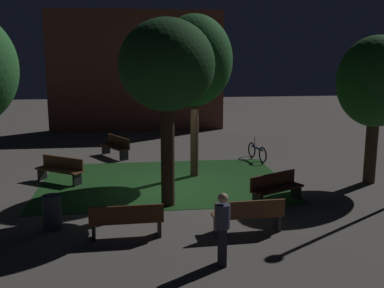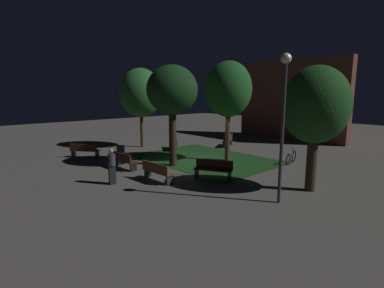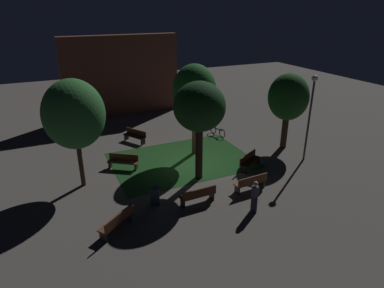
{
  "view_description": "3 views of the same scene",
  "coord_description": "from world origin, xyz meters",
  "px_view_note": "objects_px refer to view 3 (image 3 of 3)",
  "views": [
    {
      "loc": [
        -1.25,
        -15.08,
        4.55
      ],
      "look_at": [
        0.73,
        1.09,
        1.26
      ],
      "focal_mm": 43.79,
      "sensor_mm": 36.0,
      "label": 1
    },
    {
      "loc": [
        12.11,
        -11.59,
        3.97
      ],
      "look_at": [
        -0.69,
        0.01,
        0.96
      ],
      "focal_mm": 27.41,
      "sensor_mm": 36.0,
      "label": 2
    },
    {
      "loc": [
        -7.61,
        -16.65,
        8.95
      ],
      "look_at": [
        0.12,
        0.16,
        1.25
      ],
      "focal_mm": 31.2,
      "sensor_mm": 36.0,
      "label": 3
    }
  ],
  "objects_px": {
    "bench_near_trees": "(117,221)",
    "pedestrian": "(255,196)",
    "tree_back_left": "(288,98)",
    "lamp_post_path_center": "(311,105)",
    "bench_front_left": "(123,161)",
    "trash_bin": "(155,196)",
    "tree_left_canopy": "(199,108)",
    "bench_path_side": "(251,182)",
    "tree_tall_center": "(194,91)",
    "bench_front_right": "(198,195)",
    "tree_back_right": "(74,115)",
    "bicycle": "(218,131)",
    "bench_corner": "(250,161)",
    "bench_by_lamp": "(135,135)"
  },
  "relations": [
    {
      "from": "bench_near_trees",
      "to": "pedestrian",
      "type": "relative_size",
      "value": 1.06
    },
    {
      "from": "tree_back_left",
      "to": "lamp_post_path_center",
      "type": "bearing_deg",
      "value": -93.19
    },
    {
      "from": "bench_front_left",
      "to": "trash_bin",
      "type": "distance_m",
      "value": 4.45
    },
    {
      "from": "tree_left_canopy",
      "to": "trash_bin",
      "type": "height_order",
      "value": "tree_left_canopy"
    },
    {
      "from": "tree_back_left",
      "to": "trash_bin",
      "type": "xyz_separation_m",
      "value": [
        -10.22,
        -3.04,
        -3.02
      ]
    },
    {
      "from": "bench_path_side",
      "to": "tree_tall_center",
      "type": "relative_size",
      "value": 0.31
    },
    {
      "from": "bench_front_right",
      "to": "tree_back_right",
      "type": "relative_size",
      "value": 0.32
    },
    {
      "from": "bench_near_trees",
      "to": "trash_bin",
      "type": "height_order",
      "value": "trash_bin"
    },
    {
      "from": "bench_front_left",
      "to": "tree_left_canopy",
      "type": "bearing_deg",
      "value": -39.44
    },
    {
      "from": "bench_front_left",
      "to": "tree_back_left",
      "type": "distance_m",
      "value": 11.17
    },
    {
      "from": "bench_front_right",
      "to": "bench_near_trees",
      "type": "xyz_separation_m",
      "value": [
        -4.06,
        -0.45,
        0.0
      ]
    },
    {
      "from": "bench_path_side",
      "to": "tree_back_left",
      "type": "height_order",
      "value": "tree_back_left"
    },
    {
      "from": "bench_path_side",
      "to": "pedestrian",
      "type": "height_order",
      "value": "pedestrian"
    },
    {
      "from": "tree_back_right",
      "to": "tree_tall_center",
      "type": "bearing_deg",
      "value": 10.42
    },
    {
      "from": "bicycle",
      "to": "lamp_post_path_center",
      "type": "bearing_deg",
      "value": -64.33
    },
    {
      "from": "bench_front_right",
      "to": "tree_left_canopy",
      "type": "distance_m",
      "value": 4.47
    },
    {
      "from": "bench_front_left",
      "to": "bench_path_side",
      "type": "bearing_deg",
      "value": -44.48
    },
    {
      "from": "bench_front_right",
      "to": "bench_path_side",
      "type": "xyz_separation_m",
      "value": [
        3.04,
        0.0,
        0.0
      ]
    },
    {
      "from": "tree_back_right",
      "to": "pedestrian",
      "type": "distance_m",
      "value": 9.6
    },
    {
      "from": "tree_back_left",
      "to": "bench_corner",
      "type": "bearing_deg",
      "value": -156.32
    },
    {
      "from": "bench_near_trees",
      "to": "lamp_post_path_center",
      "type": "height_order",
      "value": "lamp_post_path_center"
    },
    {
      "from": "bench_near_trees",
      "to": "trash_bin",
      "type": "xyz_separation_m",
      "value": [
        2.14,
        1.33,
        -0.04
      ]
    },
    {
      "from": "bench_by_lamp",
      "to": "tree_tall_center",
      "type": "relative_size",
      "value": 0.31
    },
    {
      "from": "bench_path_side",
      "to": "trash_bin",
      "type": "bearing_deg",
      "value": 169.93
    },
    {
      "from": "bench_front_right",
      "to": "bicycle",
      "type": "height_order",
      "value": "bicycle"
    },
    {
      "from": "bench_near_trees",
      "to": "lamp_post_path_center",
      "type": "bearing_deg",
      "value": 10.27
    },
    {
      "from": "bench_front_right",
      "to": "bench_near_trees",
      "type": "height_order",
      "value": "same"
    },
    {
      "from": "bicycle",
      "to": "pedestrian",
      "type": "relative_size",
      "value": 1.03
    },
    {
      "from": "bench_front_left",
      "to": "lamp_post_path_center",
      "type": "relative_size",
      "value": 0.33
    },
    {
      "from": "bench_by_lamp",
      "to": "bench_path_side",
      "type": "bearing_deg",
      "value": -68.27
    },
    {
      "from": "bicycle",
      "to": "tree_back_right",
      "type": "bearing_deg",
      "value": -160.91
    },
    {
      "from": "tree_left_canopy",
      "to": "pedestrian",
      "type": "distance_m",
      "value": 5.28
    },
    {
      "from": "bench_near_trees",
      "to": "trash_bin",
      "type": "distance_m",
      "value": 2.52
    },
    {
      "from": "bench_corner",
      "to": "tree_back_left",
      "type": "height_order",
      "value": "tree_back_left"
    },
    {
      "from": "bench_front_right",
      "to": "tree_back_right",
      "type": "xyz_separation_m",
      "value": [
        -4.81,
        4.23,
        3.49
      ]
    },
    {
      "from": "bench_by_lamp",
      "to": "tree_back_right",
      "type": "bearing_deg",
      "value": -131.08
    },
    {
      "from": "trash_bin",
      "to": "lamp_post_path_center",
      "type": "bearing_deg",
      "value": 5.01
    },
    {
      "from": "bench_corner",
      "to": "lamp_post_path_center",
      "type": "relative_size",
      "value": 0.34
    },
    {
      "from": "bench_by_lamp",
      "to": "bench_corner",
      "type": "bearing_deg",
      "value": -53.83
    },
    {
      "from": "bench_by_lamp",
      "to": "tree_back_right",
      "type": "height_order",
      "value": "tree_back_right"
    },
    {
      "from": "trash_bin",
      "to": "pedestrian",
      "type": "bearing_deg",
      "value": -33.07
    },
    {
      "from": "lamp_post_path_center",
      "to": "bench_by_lamp",
      "type": "bearing_deg",
      "value": 140.13
    },
    {
      "from": "tree_back_left",
      "to": "bench_path_side",
      "type": "bearing_deg",
      "value": -143.3
    },
    {
      "from": "bench_front_left",
      "to": "bench_by_lamp",
      "type": "bearing_deg",
      "value": 64.73
    },
    {
      "from": "tree_back_right",
      "to": "trash_bin",
      "type": "distance_m",
      "value": 5.66
    },
    {
      "from": "bench_near_trees",
      "to": "tree_left_canopy",
      "type": "xyz_separation_m",
      "value": [
        5.24,
        2.84,
        3.59
      ]
    },
    {
      "from": "tree_back_left",
      "to": "bench_front_right",
      "type": "bearing_deg",
      "value": -154.72
    },
    {
      "from": "tree_back_right",
      "to": "bench_front_left",
      "type": "bearing_deg",
      "value": 23.72
    },
    {
      "from": "lamp_post_path_center",
      "to": "bench_corner",
      "type": "bearing_deg",
      "value": 173.02
    },
    {
      "from": "bench_by_lamp",
      "to": "lamp_post_path_center",
      "type": "height_order",
      "value": "lamp_post_path_center"
    }
  ]
}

